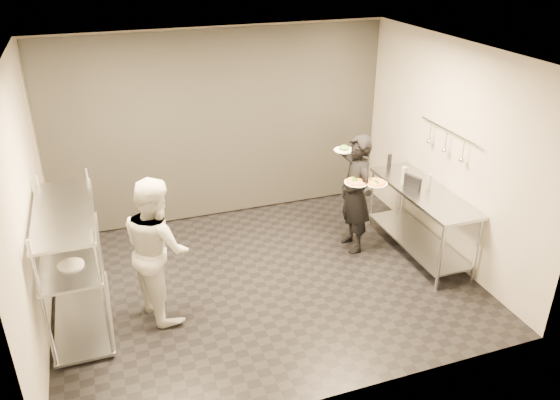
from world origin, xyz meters
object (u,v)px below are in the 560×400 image
object	(u,v)px
waiter	(356,194)
pizza_plate_far	(376,182)
salad_plate	(344,149)
bottle_green	(404,176)
prep_counter	(421,210)
pizza_plate_near	(356,182)
pass_rack	(73,260)
chef	(157,248)
pos_monitor	(413,182)
bottle_dark	(389,161)
bottle_clear	(429,181)

from	to	relation	value
waiter	pizza_plate_far	bearing A→B (deg)	33.47
salad_plate	bottle_green	distance (m)	0.86
prep_counter	pizza_plate_near	distance (m)	1.00
pass_rack	pizza_plate_far	size ratio (longest dim) A/B	5.36
chef	bottle_green	world-z (taller)	chef
pizza_plate_far	bottle_green	distance (m)	0.49
pass_rack	pos_monitor	xyz separation A→B (m)	(4.21, 0.09, 0.24)
pass_rack	pizza_plate_near	size ratio (longest dim) A/B	5.18
bottle_green	pizza_plate_far	bearing A→B (deg)	-167.87
salad_plate	bottle_green	size ratio (longest dim) A/B	1.10
waiter	chef	xyz separation A→B (m)	(-2.67, -0.53, 0.02)
waiter	pos_monitor	bearing A→B (deg)	66.91
pizza_plate_near	waiter	bearing A→B (deg)	62.07
prep_counter	bottle_green	size ratio (longest dim) A/B	7.26
prep_counter	pizza_plate_near	world-z (taller)	pizza_plate_near
pizza_plate_far	bottle_dark	world-z (taller)	bottle_dark
waiter	chef	bearing A→B (deg)	-77.91
pos_monitor	bottle_green	distance (m)	0.17
pass_rack	bottle_dark	distance (m)	4.35
bottle_green	prep_counter	bearing A→B (deg)	-58.16
pizza_plate_near	pos_monitor	world-z (taller)	pizza_plate_near
prep_counter	bottle_clear	world-z (taller)	bottle_clear
pos_monitor	waiter	bearing A→B (deg)	138.09
prep_counter	bottle_green	bearing A→B (deg)	121.84
bottle_green	pass_rack	bearing A→B (deg)	-176.51
waiter	bottle_clear	bearing A→B (deg)	68.99
pizza_plate_far	waiter	bearing A→B (deg)	122.59
pizza_plate_near	bottle_dark	bearing A→B (deg)	35.81
pizza_plate_near	bottle_clear	xyz separation A→B (m)	(0.96, -0.18, -0.06)
bottle_clear	pizza_plate_far	bearing A→B (deg)	170.80
chef	salad_plate	xyz separation A→B (m)	(2.60, 0.80, 0.54)
pos_monitor	bottle_green	xyz separation A→B (m)	(-0.04, 0.16, 0.03)
pizza_plate_near	bottle_dark	distance (m)	1.00
pizza_plate_far	bottle_dark	distance (m)	0.87
salad_plate	pos_monitor	world-z (taller)	salad_plate
prep_counter	bottle_dark	size ratio (longest dim) A/B	8.75
pizza_plate_near	pos_monitor	size ratio (longest dim) A/B	1.24
pizza_plate_far	chef	bearing A→B (deg)	-174.00
prep_counter	pizza_plate_near	xyz separation A→B (m)	(-0.87, 0.21, 0.45)
bottle_clear	bottle_dark	bearing A→B (deg)	100.99
pizza_plate_far	salad_plate	xyz separation A→B (m)	(-0.22, 0.51, 0.30)
bottle_green	pizza_plate_near	bearing A→B (deg)	-176.99
waiter	salad_plate	world-z (taller)	waiter
salad_plate	bottle_dark	bearing A→B (deg)	10.21
pizza_plate_near	chef	bearing A→B (deg)	-172.04
pizza_plate_near	bottle_clear	size ratio (longest dim) A/B	1.56
prep_counter	bottle_dark	world-z (taller)	bottle_dark
pizza_plate_near	bottle_dark	xyz separation A→B (m)	(0.81, 0.59, -0.06)
pizza_plate_near	pizza_plate_far	size ratio (longest dim) A/B	1.03
pass_rack	bottle_clear	size ratio (longest dim) A/B	8.06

